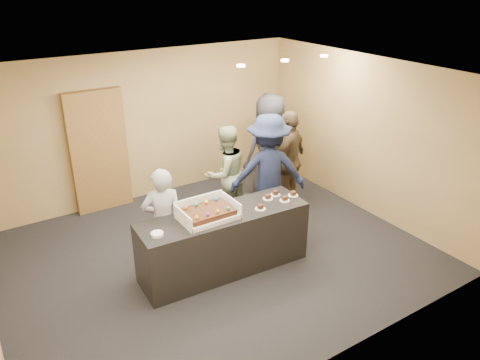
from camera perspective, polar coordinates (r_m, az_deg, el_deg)
The scene contains 17 objects.
room at distance 6.54m, azimuth -3.43°, elevation 0.90°, with size 6.04×6.00×2.70m.
serving_counter at distance 6.63m, azimuth -1.97°, elevation -7.51°, with size 2.40×0.70×0.90m, color black.
storage_cabinet at distance 8.43m, azimuth -16.82°, elevation 3.31°, with size 0.98×0.15×2.15m, color brown.
cake_box at distance 6.30m, azimuth -4.04°, elevation -4.15°, with size 0.76×0.52×0.22m.
sheet_cake at distance 6.25m, azimuth -3.94°, elevation -3.85°, with size 0.65×0.45×0.12m.
plate_stack at distance 5.97m, azimuth -10.07°, elevation -6.51°, with size 0.16×0.16×0.04m, color white.
slice_a at distance 6.50m, azimuth 2.50°, elevation -3.37°, with size 0.15×0.15×0.07m.
slice_b at distance 6.79m, azimuth 3.42°, elevation -2.13°, with size 0.15×0.15×0.07m.
slice_c at distance 6.76m, azimuth 5.46°, elevation -2.34°, with size 0.15×0.15×0.07m.
slice_d at distance 6.91m, azimuth 4.34°, elevation -1.66°, with size 0.15×0.15×0.07m.
slice_e at distance 6.92m, azimuth 6.48°, elevation -1.72°, with size 0.15×0.15×0.07m.
person_server_grey at distance 6.54m, azimuth -9.35°, elevation -4.95°, with size 0.57×0.37×1.56m, color #96979B.
person_sage_man at distance 7.81m, azimuth -1.79°, elevation 0.78°, with size 0.81×0.63×1.66m, color gray.
person_navy_man at distance 7.58m, azimuth 3.48°, elevation 1.03°, with size 1.24×0.71×1.91m, color #171E39.
person_brown_extra at distance 8.22m, azimuth 5.99°, elevation 2.40°, with size 1.05×0.44×1.80m, color #4F3E2A.
person_dark_suit at distance 8.53m, azimuth 3.65°, elevation 3.99°, with size 0.97×0.63×1.98m, color #232327.
ceiling_spotlights at distance 7.42m, azimuth 5.48°, elevation 14.31°, with size 1.72×0.12×0.03m.
Camera 1 is at (-2.90, -5.26, 3.93)m, focal length 35.00 mm.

